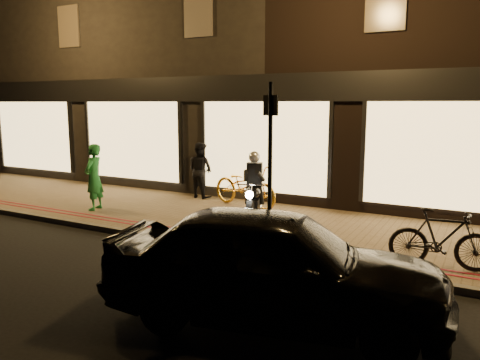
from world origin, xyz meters
name	(u,v)px	position (x,y,z in m)	size (l,w,h in m)	color
ground	(176,245)	(0.00, 0.00, 0.00)	(90.00, 90.00, 0.00)	black
sidewalk	(227,220)	(0.00, 2.00, 0.06)	(50.00, 4.00, 0.12)	brown
kerb_stone	(177,241)	(0.00, 0.05, 0.06)	(50.00, 0.14, 0.12)	#59544C
red_kerb_lines	(191,232)	(0.00, 0.55, 0.12)	(50.00, 0.26, 0.01)	maroon
building_row	(326,60)	(0.00, 8.99, 4.25)	(48.00, 10.11, 8.50)	black
motorcycle	(254,195)	(0.76, 1.89, 0.73)	(0.86, 1.86, 1.59)	black
sign_post	(270,158)	(1.91, 0.25, 1.80)	(0.34, 0.16, 3.00)	black
bicycle_gold	(245,186)	(-0.17, 3.24, 0.66)	(0.72, 2.05, 1.08)	gold
bicycle_dark	(442,239)	(4.75, 0.71, 0.61)	(0.46, 1.63, 0.98)	black
person_green	(94,177)	(-3.30, 1.13, 0.94)	(0.60, 0.39, 1.65)	#227F3A
person_dark	(200,170)	(-1.82, 3.68, 0.90)	(0.76, 0.59, 1.56)	black
parked_car	(274,264)	(3.02, -2.00, 0.74)	(1.74, 4.34, 1.48)	black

